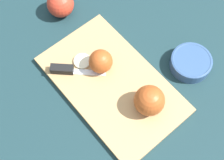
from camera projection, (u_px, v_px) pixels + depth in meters
The scene contains 8 objects.
ground_plane at pixel (112, 85), 0.89m from camera, with size 4.00×4.00×0.00m, color #193338.
cutting_board at pixel (112, 84), 0.88m from camera, with size 0.45×0.30×0.02m.
apple_half_left at pixel (149, 100), 0.81m from camera, with size 0.08×0.08×0.08m.
apple_half_right at pixel (102, 61), 0.87m from camera, with size 0.07×0.07×0.07m.
knife at pixel (65, 70), 0.88m from camera, with size 0.11×0.14×0.02m.
apple_slice at pixel (82, 61), 0.90m from camera, with size 0.05×0.05×0.01m.
apple_whole at pixel (61, 4), 0.96m from camera, with size 0.08×0.08×0.10m.
bowl at pixel (191, 62), 0.90m from camera, with size 0.12×0.12×0.04m.
Camera 1 is at (-0.31, 0.19, 0.81)m, focal length 50.00 mm.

